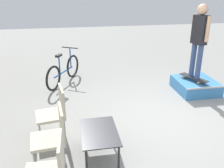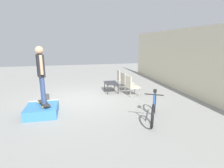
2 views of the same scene
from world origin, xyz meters
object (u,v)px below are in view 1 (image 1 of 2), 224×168
person_skater (199,35)px  patio_chair_center (53,133)px  bicycle (64,71)px  skateboard_on_ramp (194,78)px  patio_chair_right (55,110)px  coffee_table (99,134)px  skate_ramp_box (195,86)px

person_skater → patio_chair_center: (-2.17, 3.50, -1.01)m
person_skater → bicycle: size_ratio=1.16×
skateboard_on_ramp → patio_chair_right: size_ratio=0.89×
coffee_table → bicycle: 3.43m
bicycle → skateboard_on_ramp: bearing=-80.3°
skate_ramp_box → bicycle: (1.18, 3.44, 0.21)m
patio_chair_right → bicycle: bicycle is taller
skate_ramp_box → person_skater: 1.35m
skateboard_on_ramp → patio_chair_center: bearing=98.7°
skate_ramp_box → patio_chair_center: patio_chair_center is taller
coffee_table → bicycle: bearing=9.8°
skateboard_on_ramp → skate_ramp_box: bearing=-102.3°
person_skater → patio_chair_center: person_skater is taller
skate_ramp_box → patio_chair_center: size_ratio=1.17×
skateboard_on_ramp → coffee_table: 3.53m
person_skater → skate_ramp_box: bearing=-94.8°
person_skater → patio_chair_center: 4.24m
coffee_table → patio_chair_center: (0.01, 0.73, 0.09)m
person_skater → patio_chair_right: person_skater is taller
skateboard_on_ramp → bicycle: bicycle is taller
skateboard_on_ramp → patio_chair_right: patio_chair_right is taller
skate_ramp_box → patio_chair_center: (-2.19, 3.58, 0.34)m
skate_ramp_box → patio_chair_right: (-1.38, 3.58, 0.34)m
skateboard_on_ramp → patio_chair_center: patio_chair_center is taller
coffee_table → bicycle: bicycle is taller
skate_ramp_box → patio_chair_center: 4.21m
coffee_table → patio_chair_right: size_ratio=0.98×
patio_chair_right → person_skater: bearing=102.2°
skate_ramp_box → coffee_table: size_ratio=1.19×
skateboard_on_ramp → patio_chair_center: 4.12m
patio_chair_center → skate_ramp_box: bearing=115.0°
coffee_table → skate_ramp_box: bearing=-52.4°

